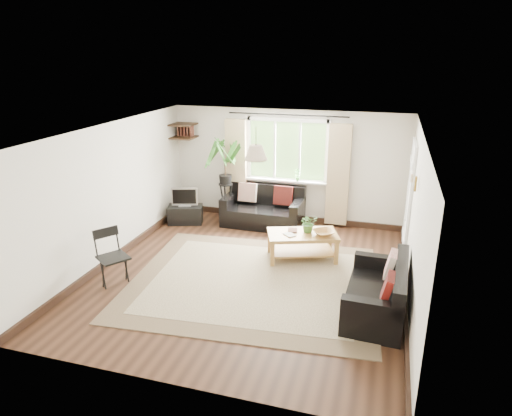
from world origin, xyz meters
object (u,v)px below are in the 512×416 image
(coffee_table, at_px, (302,246))
(sofa_right, at_px, (376,289))
(folding_chair, at_px, (113,259))
(tv_stand, at_px, (185,214))
(sofa_back, at_px, (263,208))
(palm_stand, at_px, (225,181))

(coffee_table, bearing_deg, sofa_right, -47.35)
(sofa_right, xyz_separation_m, folding_chair, (-4.00, -0.32, 0.08))
(sofa_right, distance_m, tv_stand, 4.79)
(sofa_back, distance_m, palm_stand, 1.00)
(tv_stand, bearing_deg, coffee_table, -38.39)
(palm_stand, distance_m, folding_chair, 3.35)
(sofa_back, xyz_separation_m, tv_stand, (-1.64, -0.35, -0.20))
(folding_chair, bearing_deg, palm_stand, 22.15)
(sofa_right, bearing_deg, folding_chair, -83.06)
(palm_stand, bearing_deg, folding_chair, -102.20)
(sofa_back, distance_m, tv_stand, 1.68)
(sofa_right, xyz_separation_m, palm_stand, (-3.30, 2.92, 0.53))
(coffee_table, xyz_separation_m, tv_stand, (-2.75, 1.06, -0.05))
(coffee_table, distance_m, folding_chair, 3.21)
(sofa_right, distance_m, coffee_table, 1.97)
(sofa_back, bearing_deg, sofa_right, -48.59)
(coffee_table, height_order, folding_chair, folding_chair)
(sofa_right, relative_size, coffee_table, 1.30)
(coffee_table, xyz_separation_m, folding_chair, (-2.67, -1.77, 0.20))
(sofa_back, height_order, sofa_right, sofa_back)
(sofa_right, bearing_deg, sofa_back, -137.04)
(folding_chair, bearing_deg, sofa_back, 8.25)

